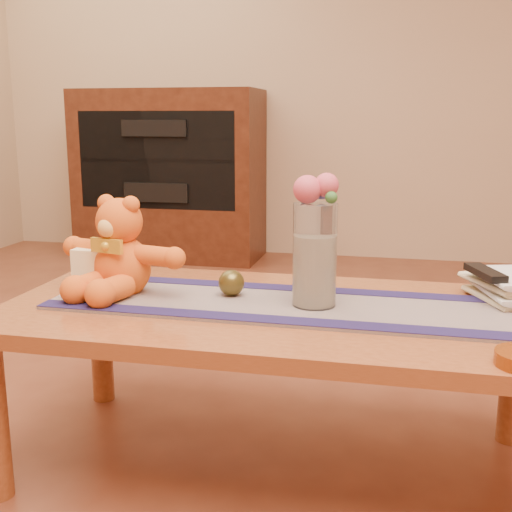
% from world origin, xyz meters
% --- Properties ---
extents(floor, '(5.50, 5.50, 0.00)m').
position_xyz_m(floor, '(0.00, 0.00, 0.00)').
color(floor, brown).
rests_on(floor, ground).
extents(wall_back, '(5.50, 0.00, 5.50)m').
position_xyz_m(wall_back, '(0.00, 2.75, 1.35)').
color(wall_back, tan).
rests_on(wall_back, floor).
extents(coffee_table_top, '(1.40, 0.70, 0.04)m').
position_xyz_m(coffee_table_top, '(0.00, 0.00, 0.43)').
color(coffee_table_top, brown).
rests_on(coffee_table_top, floor).
extents(table_leg_bl, '(0.07, 0.07, 0.41)m').
position_xyz_m(table_leg_bl, '(-0.64, 0.29, 0.21)').
color(table_leg_bl, brown).
rests_on(table_leg_bl, floor).
extents(persian_runner, '(1.20, 0.36, 0.01)m').
position_xyz_m(persian_runner, '(0.02, 0.01, 0.45)').
color(persian_runner, '#191B46').
rests_on(persian_runner, coffee_table_top).
extents(runner_border_near, '(1.20, 0.07, 0.00)m').
position_xyz_m(runner_border_near, '(0.02, -0.13, 0.46)').
color(runner_border_near, '#1C1643').
rests_on(runner_border_near, persian_runner).
extents(runner_border_far, '(1.20, 0.07, 0.00)m').
position_xyz_m(runner_border_far, '(0.02, 0.16, 0.46)').
color(runner_border_far, '#1C1643').
rests_on(runner_border_far, persian_runner).
extents(teddy_bear, '(0.43, 0.38, 0.25)m').
position_xyz_m(teddy_bear, '(-0.43, 0.02, 0.58)').
color(teddy_bear, orange).
rests_on(teddy_bear, persian_runner).
extents(pillar_candle, '(0.10, 0.10, 0.11)m').
position_xyz_m(pillar_candle, '(-0.52, 0.04, 0.52)').
color(pillar_candle, '#FFF3BB').
rests_on(pillar_candle, persian_runner).
extents(candle_wick, '(0.00, 0.00, 0.01)m').
position_xyz_m(candle_wick, '(-0.52, 0.04, 0.58)').
color(candle_wick, black).
rests_on(candle_wick, pillar_candle).
extents(glass_vase, '(0.11, 0.11, 0.26)m').
position_xyz_m(glass_vase, '(0.10, 0.01, 0.59)').
color(glass_vase, silver).
rests_on(glass_vase, persian_runner).
extents(potpourri_fill, '(0.09, 0.09, 0.18)m').
position_xyz_m(potpourri_fill, '(0.10, 0.01, 0.55)').
color(potpourri_fill, beige).
rests_on(potpourri_fill, glass_vase).
extents(rose_left, '(0.07, 0.07, 0.07)m').
position_xyz_m(rose_left, '(0.08, -0.00, 0.75)').
color(rose_left, '#C8465A').
rests_on(rose_left, glass_vase).
extents(rose_right, '(0.06, 0.06, 0.06)m').
position_xyz_m(rose_right, '(0.12, 0.01, 0.76)').
color(rose_right, '#C8465A').
rests_on(rose_right, glass_vase).
extents(blue_flower_back, '(0.04, 0.04, 0.04)m').
position_xyz_m(blue_flower_back, '(0.11, 0.04, 0.75)').
color(blue_flower_back, '#4E4CA5').
rests_on(blue_flower_back, glass_vase).
extents(blue_flower_side, '(0.04, 0.04, 0.04)m').
position_xyz_m(blue_flower_side, '(0.07, 0.03, 0.74)').
color(blue_flower_side, '#4E4CA5').
rests_on(blue_flower_side, glass_vase).
extents(leaf_sprig, '(0.03, 0.03, 0.03)m').
position_xyz_m(leaf_sprig, '(0.14, -0.01, 0.74)').
color(leaf_sprig, '#33662D').
rests_on(leaf_sprig, glass_vase).
extents(bronze_ball, '(0.09, 0.09, 0.07)m').
position_xyz_m(bronze_ball, '(-0.13, 0.05, 0.49)').
color(bronze_ball, '#483E18').
rests_on(bronze_ball, persian_runner).
extents(book_bottom, '(0.24, 0.27, 0.02)m').
position_xyz_m(book_bottom, '(0.52, 0.15, 0.46)').
color(book_bottom, beige).
rests_on(book_bottom, coffee_table_top).
extents(book_lower, '(0.21, 0.26, 0.02)m').
position_xyz_m(book_lower, '(0.52, 0.15, 0.48)').
color(book_lower, beige).
rests_on(book_lower, book_bottom).
extents(book_upper, '(0.25, 0.27, 0.02)m').
position_xyz_m(book_upper, '(0.51, 0.15, 0.50)').
color(book_upper, beige).
rests_on(book_upper, book_lower).
extents(book_top, '(0.22, 0.26, 0.02)m').
position_xyz_m(book_top, '(0.52, 0.15, 0.52)').
color(book_top, beige).
rests_on(book_top, book_upper).
extents(tv_remote, '(0.10, 0.17, 0.02)m').
position_xyz_m(tv_remote, '(0.52, 0.14, 0.54)').
color(tv_remote, black).
rests_on(tv_remote, book_top).
extents(media_cabinet, '(1.20, 0.50, 1.10)m').
position_xyz_m(media_cabinet, '(-1.20, 2.48, 0.55)').
color(media_cabinet, '#33150B').
rests_on(media_cabinet, floor).
extents(cabinet_cavity, '(1.02, 0.03, 0.61)m').
position_xyz_m(cabinet_cavity, '(-1.20, 2.25, 0.66)').
color(cabinet_cavity, black).
rests_on(cabinet_cavity, media_cabinet).
extents(cabinet_shelf, '(1.02, 0.20, 0.02)m').
position_xyz_m(cabinet_shelf, '(-1.20, 2.33, 0.66)').
color(cabinet_shelf, '#33150B').
rests_on(cabinet_shelf, media_cabinet).
extents(stereo_upper, '(0.42, 0.28, 0.10)m').
position_xyz_m(stereo_upper, '(-1.20, 2.35, 0.86)').
color(stereo_upper, black).
rests_on(stereo_upper, media_cabinet).
extents(stereo_lower, '(0.42, 0.28, 0.12)m').
position_xyz_m(stereo_lower, '(-1.20, 2.35, 0.46)').
color(stereo_lower, black).
rests_on(stereo_lower, media_cabinet).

